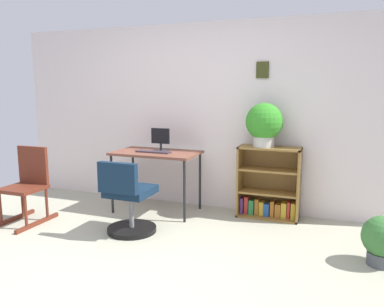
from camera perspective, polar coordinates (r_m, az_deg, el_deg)
ground_plane at (r=3.32m, az=-12.13°, el=-17.50°), size 6.24×6.24×0.00m
wall_back at (r=4.91m, az=1.16°, el=5.56°), size 5.20×0.12×2.31m
desk at (r=4.68m, az=-5.36°, el=-0.46°), size 1.03×0.60×0.75m
monitor at (r=4.70m, az=-4.71°, el=1.93°), size 0.24×0.20×0.28m
keyboard at (r=4.61m, az=-5.78°, el=0.26°), size 0.43×0.11×0.02m
office_chair at (r=4.05m, az=-9.47°, el=-7.19°), size 0.52×0.55×0.79m
rocking_chair at (r=4.73m, az=-23.35°, el=-4.20°), size 0.42×0.64×0.85m
bookshelf_low at (r=4.61m, az=11.43°, el=-4.88°), size 0.71×0.30×0.84m
potted_plant_on_shelf at (r=4.45m, az=10.71°, el=4.46°), size 0.42×0.42×0.50m
potted_plant_floor at (r=3.72m, az=26.58°, el=-11.38°), size 0.36×0.36×0.44m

